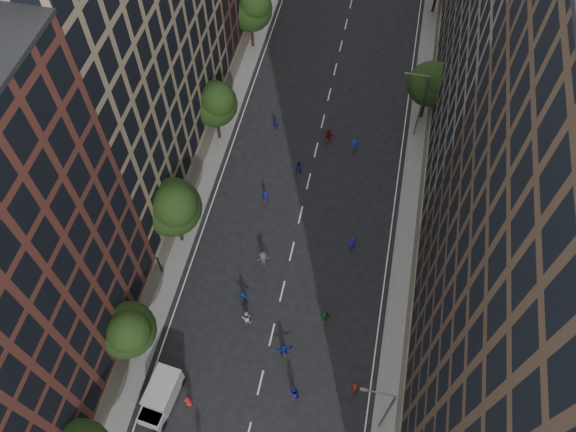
% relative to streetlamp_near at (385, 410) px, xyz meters
% --- Properties ---
extents(ground, '(240.00, 240.00, 0.00)m').
position_rel_streetlamp_near_xyz_m(ground, '(-10.37, 28.00, -5.17)').
color(ground, black).
rests_on(ground, ground).
extents(sidewalk_left, '(4.00, 105.00, 0.15)m').
position_rel_streetlamp_near_xyz_m(sidewalk_left, '(-22.37, 35.50, -5.09)').
color(sidewalk_left, slate).
rests_on(sidewalk_left, ground).
extents(sidewalk_right, '(4.00, 105.00, 0.15)m').
position_rel_streetlamp_near_xyz_m(sidewalk_right, '(1.63, 35.50, -5.09)').
color(sidewalk_right, slate).
rests_on(sidewalk_right, ground).
extents(bldg_left_b, '(14.00, 26.00, 34.00)m').
position_rel_streetlamp_near_xyz_m(bldg_left_b, '(-29.37, 23.00, 11.83)').
color(bldg_left_b, '#907B5E').
rests_on(bldg_left_b, ground).
extents(bldg_right_a, '(14.00, 30.00, 36.00)m').
position_rel_streetlamp_near_xyz_m(bldg_right_a, '(8.63, 3.00, 12.83)').
color(bldg_right_a, '#443224').
rests_on(bldg_right_a, ground).
extents(bldg_right_b, '(14.00, 28.00, 33.00)m').
position_rel_streetlamp_near_xyz_m(bldg_right_b, '(8.63, 32.00, 11.33)').
color(bldg_right_b, '#665D54').
rests_on(bldg_right_b, ground).
extents(tree_left_1, '(4.80, 4.80, 8.21)m').
position_rel_streetlamp_near_xyz_m(tree_left_1, '(-21.39, 1.86, 0.38)').
color(tree_left_1, black).
rests_on(tree_left_1, ground).
extents(tree_left_2, '(5.60, 5.60, 9.45)m').
position_rel_streetlamp_near_xyz_m(tree_left_2, '(-21.36, 13.83, 1.19)').
color(tree_left_2, black).
rests_on(tree_left_2, ground).
extents(tree_left_3, '(5.00, 5.00, 8.58)m').
position_rel_streetlamp_near_xyz_m(tree_left_3, '(-21.38, 27.85, 0.65)').
color(tree_left_3, black).
rests_on(tree_left_3, ground).
extents(tree_left_4, '(5.40, 5.40, 9.08)m').
position_rel_streetlamp_near_xyz_m(tree_left_4, '(-21.37, 43.84, 0.93)').
color(tree_left_4, black).
rests_on(tree_left_4, ground).
extents(tree_right_a, '(5.00, 5.00, 8.39)m').
position_rel_streetlamp_near_xyz_m(tree_right_a, '(1.02, 35.85, 0.46)').
color(tree_right_a, black).
rests_on(tree_right_a, ground).
extents(streetlamp_near, '(2.64, 0.22, 9.06)m').
position_rel_streetlamp_near_xyz_m(streetlamp_near, '(0.00, 0.00, 0.00)').
color(streetlamp_near, '#595B60').
rests_on(streetlamp_near, ground).
extents(streetlamp_far, '(2.64, 0.22, 9.06)m').
position_rel_streetlamp_near_xyz_m(streetlamp_far, '(0.00, 33.00, 0.00)').
color(streetlamp_far, '#595B60').
rests_on(streetlamp_far, ground).
extents(cargo_van, '(2.78, 5.03, 2.57)m').
position_rel_streetlamp_near_xyz_m(cargo_van, '(-18.16, -1.73, -3.82)').
color(cargo_van, '#B2B1B4').
rests_on(cargo_van, ground).
extents(skater_2, '(0.91, 0.72, 1.83)m').
position_rel_streetlamp_near_xyz_m(skater_2, '(-7.29, 1.00, -4.25)').
color(skater_2, '#1614A2').
rests_on(skater_2, ground).
extents(skater_5, '(1.69, 0.99, 1.73)m').
position_rel_streetlamp_near_xyz_m(skater_5, '(-8.91, 4.51, -4.30)').
color(skater_5, navy).
rests_on(skater_5, ground).
extents(skater_6, '(0.88, 0.70, 1.57)m').
position_rel_streetlamp_near_xyz_m(skater_6, '(-15.88, -1.57, -4.38)').
color(skater_6, '#AF1D20').
rests_on(skater_6, ground).
extents(skater_7, '(0.73, 0.60, 1.71)m').
position_rel_streetlamp_near_xyz_m(skater_7, '(-2.28, 2.47, -4.31)').
color(skater_7, maroon).
rests_on(skater_7, ground).
extents(skater_8, '(0.96, 0.77, 1.89)m').
position_rel_streetlamp_near_xyz_m(skater_8, '(-12.92, 6.77, -4.22)').
color(skater_8, '#B9B8B4').
rests_on(skater_8, ground).
extents(skater_9, '(1.44, 1.16, 1.95)m').
position_rel_streetlamp_near_xyz_m(skater_9, '(-12.83, 13.06, -4.19)').
color(skater_9, '#424146').
rests_on(skater_9, ground).
extents(skater_10, '(1.17, 0.54, 1.94)m').
position_rel_streetlamp_near_xyz_m(skater_10, '(-5.91, 8.40, -4.20)').
color(skater_10, '#1A5829').
rests_on(skater_10, ground).
extents(skater_11, '(1.50, 0.80, 1.54)m').
position_rel_streetlamp_near_xyz_m(skater_11, '(-13.76, 8.80, -4.40)').
color(skater_11, '#13499F').
rests_on(skater_11, ground).
extents(skater_12, '(0.88, 0.69, 1.57)m').
position_rel_streetlamp_near_xyz_m(skater_12, '(-4.59, 16.77, -4.38)').
color(skater_12, '#1F15AF').
rests_on(skater_12, ground).
extents(skater_13, '(0.59, 0.41, 1.56)m').
position_rel_streetlamp_near_xyz_m(skater_13, '(-14.37, 20.49, -4.39)').
color(skater_13, '#1314A2').
rests_on(skater_13, ground).
extents(skater_14, '(0.82, 0.65, 1.65)m').
position_rel_streetlamp_near_xyz_m(skater_14, '(-11.72, 25.08, -4.34)').
color(skater_14, '#122395').
rests_on(skater_14, ground).
extents(skater_15, '(1.04, 0.68, 1.50)m').
position_rel_streetlamp_near_xyz_m(skater_15, '(-6.23, 29.46, -4.42)').
color(skater_15, '#152FB0').
rests_on(skater_15, ground).
extents(skater_16, '(0.96, 0.53, 1.54)m').
position_rel_streetlamp_near_xyz_m(skater_16, '(-15.42, 30.47, -4.40)').
color(skater_16, '#13139F').
rests_on(skater_16, ground).
extents(skater_17, '(1.58, 0.73, 1.64)m').
position_rel_streetlamp_near_xyz_m(skater_17, '(-9.29, 30.26, -4.35)').
color(skater_17, maroon).
rests_on(skater_17, ground).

